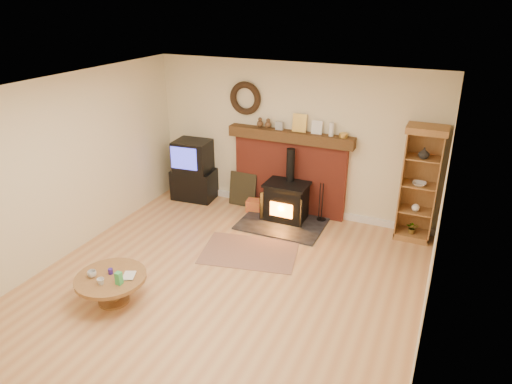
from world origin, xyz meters
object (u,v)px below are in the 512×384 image
at_px(coffee_table, 111,281).
at_px(curio_cabinet, 419,184).
at_px(tv_unit, 194,171).
at_px(wood_stove, 286,203).

bearing_deg(coffee_table, curio_cabinet, 45.29).
bearing_deg(tv_unit, wood_stove, -5.91).
height_order(tv_unit, coffee_table, tv_unit).
distance_m(tv_unit, curio_cabinet, 4.00).
xyz_separation_m(wood_stove, coffee_table, (-1.19, -3.01, -0.02)).
bearing_deg(curio_cabinet, wood_stove, -172.17).
relative_size(wood_stove, curio_cabinet, 0.76).
bearing_deg(wood_stove, tv_unit, 174.09).
height_order(wood_stove, coffee_table, wood_stove).
xyz_separation_m(wood_stove, curio_cabinet, (2.06, 0.28, 0.59)).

